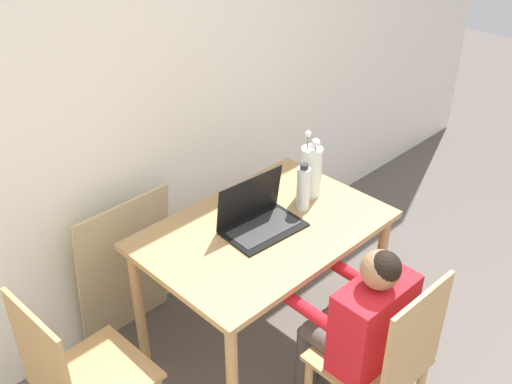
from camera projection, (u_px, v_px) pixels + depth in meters
name	position (u px, v px, depth m)	size (l,w,h in m)	color
wall_back	(126.00, 95.00, 2.74)	(6.40, 0.05, 2.50)	white
dining_table	(264.00, 244.00, 2.78)	(1.12, 0.75, 0.74)	tan
chair_occupied	(383.00, 362.00, 2.42)	(0.41, 0.41, 0.90)	tan
chair_spare	(80.00, 381.00, 2.34)	(0.41, 0.41, 0.90)	tan
person_seated	(362.00, 320.00, 2.42)	(0.37, 0.43, 0.98)	red
laptop	(258.00, 216.00, 2.71)	(0.38, 0.26, 0.24)	black
flower_vase	(311.00, 170.00, 2.90)	(0.11, 0.11, 0.35)	silver
water_bottle	(303.00, 188.00, 2.81)	(0.06, 0.06, 0.24)	silver
cardboard_panel	(125.00, 269.00, 2.99)	(0.52, 0.13, 0.83)	tan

